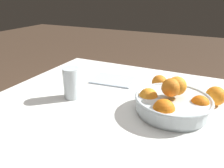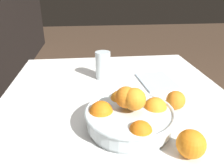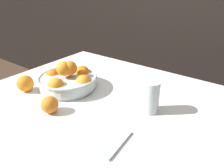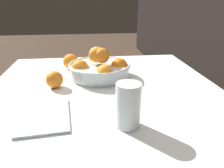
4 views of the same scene
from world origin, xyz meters
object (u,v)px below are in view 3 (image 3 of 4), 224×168
at_px(fruit_bowl, 68,80).
at_px(orange_loose_front, 25,84).
at_px(orange_loose_near_bowl, 50,105).
at_px(juice_glass, 150,98).

bearing_deg(fruit_bowl, orange_loose_front, -136.16).
height_order(fruit_bowl, orange_loose_near_bowl, fruit_bowl).
bearing_deg(orange_loose_near_bowl, orange_loose_front, 167.88).
height_order(orange_loose_near_bowl, orange_loose_front, orange_loose_front).
distance_m(juice_glass, orange_loose_near_bowl, 0.41).
xyz_separation_m(orange_loose_near_bowl, orange_loose_front, (-0.24, 0.05, 0.00)).
distance_m(fruit_bowl, orange_loose_front, 0.20).
bearing_deg(fruit_bowl, orange_loose_near_bowl, -63.30).
bearing_deg(orange_loose_front, orange_loose_near_bowl, -12.12).
bearing_deg(juice_glass, orange_loose_front, -160.84).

